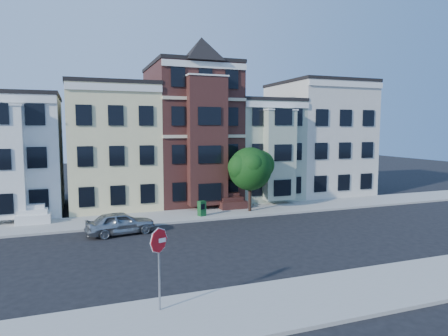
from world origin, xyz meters
name	(u,v)px	position (x,y,z in m)	size (l,w,h in m)	color
ground	(258,242)	(0.00, 0.00, 0.00)	(120.00, 120.00, 0.00)	black
far_sidewalk	(214,213)	(0.00, 8.00, 0.07)	(60.00, 4.00, 0.15)	#9E9B93
near_sidewalk	(342,293)	(0.00, -8.00, 0.07)	(60.00, 4.00, 0.15)	#9E9B93
house_white	(7,156)	(-15.00, 14.50, 4.50)	(8.00, 9.00, 9.00)	white
house_yellow	(112,148)	(-7.00, 14.50, 5.00)	(7.00, 9.00, 10.00)	beige
house_brown	(191,135)	(0.00, 14.50, 6.00)	(7.00, 9.00, 12.00)	#3D1D19
house_green	(255,150)	(6.50, 14.50, 4.50)	(6.00, 9.00, 9.00)	#9BA890
house_cream	(317,139)	(13.50, 14.50, 5.50)	(8.00, 9.00, 11.00)	beige
street_tree	(250,172)	(2.85, 7.56, 3.26)	(5.34, 5.34, 6.21)	#164813
parked_car	(121,223)	(-7.38, 4.53, 0.72)	(1.71, 4.24, 1.44)	#9FA3A6
newspaper_box	(202,208)	(-1.22, 7.19, 0.71)	(0.50, 0.45, 1.12)	#165124
stop_sign	(159,264)	(-7.19, -7.08, 1.85)	(0.94, 0.13, 3.41)	#AB0810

